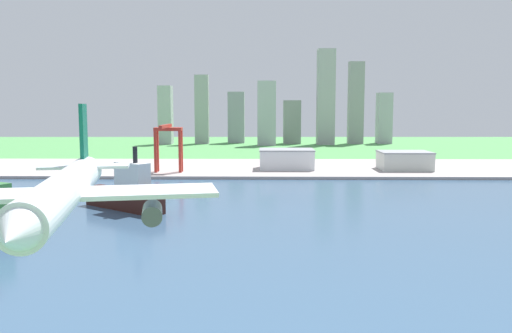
% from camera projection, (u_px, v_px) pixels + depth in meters
% --- Properties ---
extents(ground_plane, '(2400.00, 2400.00, 0.00)m').
position_uv_depth(ground_plane, '(275.00, 209.00, 292.58)').
color(ground_plane, '#4D934D').
extents(water_bay, '(840.00, 360.00, 0.15)m').
position_uv_depth(water_bay, '(278.00, 235.00, 232.97)').
color(water_bay, '#385675').
rests_on(water_bay, ground).
extents(industrial_pier, '(840.00, 140.00, 2.50)m').
position_uv_depth(industrial_pier, '(271.00, 168.00, 481.21)').
color(industrial_pier, '#A69A97').
rests_on(industrial_pier, ground).
extents(airplane_landing, '(33.60, 40.79, 13.26)m').
position_uv_depth(airplane_landing, '(63.00, 193.00, 55.40)').
color(airplane_landing, silver).
extents(cargo_ship, '(51.42, 42.46, 35.43)m').
position_uv_depth(cargo_ship, '(126.00, 193.00, 289.84)').
color(cargo_ship, '#381914').
rests_on(cargo_ship, water_bay).
extents(port_crane_red, '(22.77, 44.35, 40.06)m').
position_uv_depth(port_crane_red, '(168.00, 138.00, 435.71)').
color(port_crane_red, '#B72D23').
rests_on(port_crane_red, industrial_pier).
extents(warehouse_main, '(47.73, 33.17, 17.49)m').
position_uv_depth(warehouse_main, '(286.00, 159.00, 462.30)').
color(warehouse_main, white).
rests_on(warehouse_main, industrial_pier).
extents(warehouse_annex, '(43.57, 34.09, 15.96)m').
position_uv_depth(warehouse_annex, '(404.00, 160.00, 456.86)').
color(warehouse_annex, silver).
rests_on(warehouse_annex, industrial_pier).
extents(distant_skyline, '(358.98, 77.83, 142.70)m').
position_uv_depth(distant_skyline, '(288.00, 110.00, 804.93)').
color(distant_skyline, '#A7ADAC').
rests_on(distant_skyline, ground).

